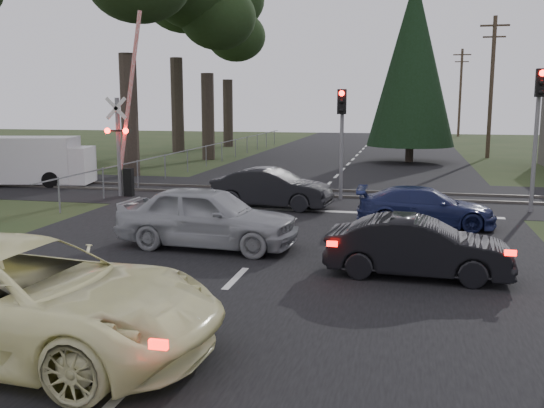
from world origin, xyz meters
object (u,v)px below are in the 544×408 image
(crossing_signal, at_px, (124,144))
(dark_car_far, at_px, (272,188))
(dark_hatchback, at_px, (418,248))
(blue_sedan, at_px, (425,207))
(cream_coupe, at_px, (22,298))
(silver_car, at_px, (208,217))
(traffic_signal_center, at_px, (342,125))
(traffic_signal_right, at_px, (540,112))
(utility_pole_far, at_px, (460,91))
(utility_pole_mid, at_px, (492,85))
(white_van, at_px, (31,161))

(crossing_signal, distance_m, dark_car_far, 6.41)
(crossing_signal, bearing_deg, dark_hatchback, -38.69)
(crossing_signal, xyz_separation_m, dark_hatchback, (10.97, -8.79, -1.43))
(dark_hatchback, bearing_deg, blue_sedan, -0.44)
(cream_coupe, height_order, silver_car, cream_coupe)
(crossing_signal, xyz_separation_m, traffic_signal_center, (8.27, 0.89, 0.75))
(silver_car, distance_m, dark_car_far, 5.99)
(silver_car, xyz_separation_m, dark_car_far, (0.31, 5.98, -0.10))
(traffic_signal_right, height_order, utility_pole_far, utility_pole_far)
(utility_pole_mid, distance_m, dark_hatchback, 29.68)
(crossing_signal, relative_size, blue_sedan, 1.74)
(traffic_signal_right, relative_size, cream_coupe, 0.79)
(utility_pole_mid, bearing_deg, traffic_signal_right, -92.66)
(utility_pole_far, bearing_deg, silver_car, -100.74)
(crossing_signal, bearing_deg, traffic_signal_center, 6.15)
(cream_coupe, xyz_separation_m, silver_car, (0.55, 6.82, -0.05))
(traffic_signal_center, bearing_deg, utility_pole_far, 80.40)
(traffic_signal_right, xyz_separation_m, utility_pole_mid, (0.95, 20.53, 1.41))
(traffic_signal_right, xyz_separation_m, traffic_signal_center, (-6.55, 1.20, -0.51))
(utility_pole_mid, height_order, utility_pole_far, same)
(utility_pole_mid, bearing_deg, blue_sedan, -100.83)
(blue_sedan, xyz_separation_m, dark_car_far, (-5.12, 2.14, 0.10))
(utility_pole_far, xyz_separation_m, white_van, (-21.32, -43.12, -3.65))
(traffic_signal_center, distance_m, utility_pole_far, 44.99)
(traffic_signal_right, distance_m, traffic_signal_center, 6.68)
(utility_pole_mid, relative_size, cream_coupe, 1.51)
(cream_coupe, bearing_deg, white_van, 37.05)
(cream_coupe, bearing_deg, utility_pole_mid, -13.73)
(cream_coupe, height_order, blue_sedan, cream_coupe)
(cream_coupe, xyz_separation_m, dark_hatchback, (5.70, 5.30, -0.20))
(silver_car, bearing_deg, crossing_signal, 42.73)
(crossing_signal, height_order, dark_hatchback, crossing_signal)
(utility_pole_mid, bearing_deg, silver_car, -109.91)
(crossing_signal, distance_m, utility_pole_far, 47.96)
(traffic_signal_right, distance_m, utility_pole_mid, 20.60)
(white_van, bearing_deg, dark_car_far, -29.04)
(traffic_signal_center, bearing_deg, dark_car_far, -134.55)
(blue_sedan, bearing_deg, traffic_signal_right, -49.90)
(traffic_signal_center, relative_size, white_van, 0.72)
(dark_car_far, bearing_deg, utility_pole_mid, -18.95)
(utility_pole_far, bearing_deg, crossing_signal, -109.23)
(dark_hatchback, xyz_separation_m, blue_sedan, (0.28, 5.36, -0.05))
(traffic_signal_center, bearing_deg, blue_sedan, -55.41)
(silver_car, bearing_deg, cream_coupe, 179.44)
(utility_pole_mid, bearing_deg, cream_coupe, -107.02)
(utility_pole_mid, height_order, dark_hatchback, utility_pole_mid)
(utility_pole_far, relative_size, dark_car_far, 2.18)
(utility_pole_far, bearing_deg, dark_hatchback, -95.08)
(utility_pole_mid, relative_size, utility_pole_far, 1.00)
(crossing_signal, height_order, cream_coupe, crossing_signal)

